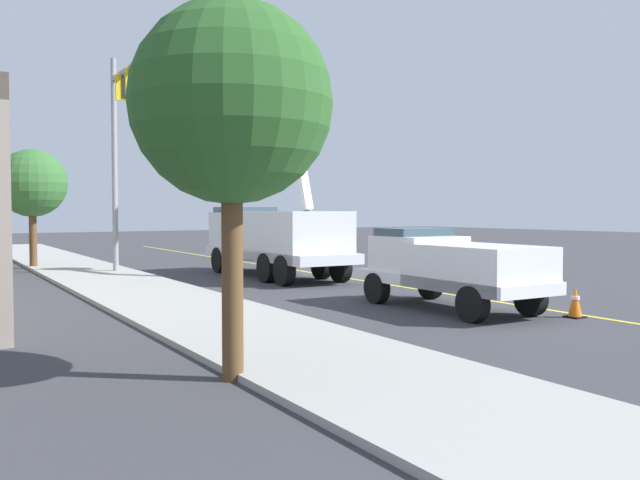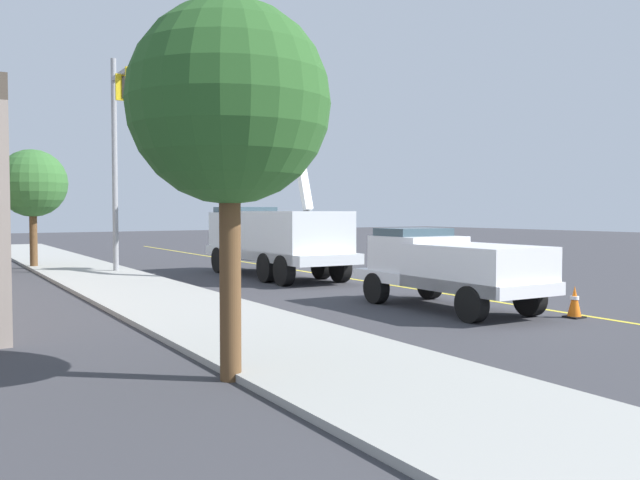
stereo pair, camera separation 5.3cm
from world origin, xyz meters
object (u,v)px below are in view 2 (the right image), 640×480
(passing_minivan, at_px, (289,240))
(traffic_cone_mid_front, at_px, (271,259))
(traffic_cone_leading, at_px, (575,302))
(traffic_signal_mast, at_px, (129,113))
(service_pickup_truck, at_px, (449,266))
(utility_bucket_truck, at_px, (274,234))

(passing_minivan, height_order, traffic_cone_mid_front, passing_minivan)
(traffic_cone_leading, bearing_deg, traffic_signal_mast, 21.18)
(service_pickup_truck, xyz_separation_m, traffic_cone_leading, (-2.61, -1.53, -0.74))
(utility_bucket_truck, bearing_deg, traffic_cone_leading, -174.95)
(traffic_cone_mid_front, distance_m, traffic_signal_mast, 8.89)
(passing_minivan, bearing_deg, traffic_cone_mid_front, 141.41)
(utility_bucket_truck, relative_size, traffic_cone_mid_front, 10.00)
(service_pickup_truck, relative_size, traffic_cone_leading, 7.46)
(utility_bucket_truck, height_order, traffic_signal_mast, traffic_signal_mast)
(traffic_signal_mast, bearing_deg, traffic_cone_mid_front, -80.62)
(traffic_cone_mid_front, xyz_separation_m, traffic_signal_mast, (-1.10, 6.67, 5.77))
(utility_bucket_truck, xyz_separation_m, traffic_cone_leading, (-12.53, -1.11, -1.26))
(traffic_cone_mid_front, relative_size, traffic_signal_mast, 0.10)
(passing_minivan, xyz_separation_m, traffic_signal_mast, (-5.51, 10.19, 5.20))
(utility_bucket_truck, distance_m, traffic_signal_mast, 7.06)
(service_pickup_truck, height_order, traffic_cone_leading, service_pickup_truck)
(utility_bucket_truck, bearing_deg, service_pickup_truck, 177.54)
(passing_minivan, xyz_separation_m, traffic_cone_mid_front, (-4.40, 3.51, -0.56))
(utility_bucket_truck, bearing_deg, traffic_cone_mid_front, -27.62)
(passing_minivan, relative_size, traffic_cone_leading, 6.40)
(service_pickup_truck, height_order, traffic_cone_mid_front, service_pickup_truck)
(traffic_cone_mid_front, height_order, traffic_signal_mast, traffic_signal_mast)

